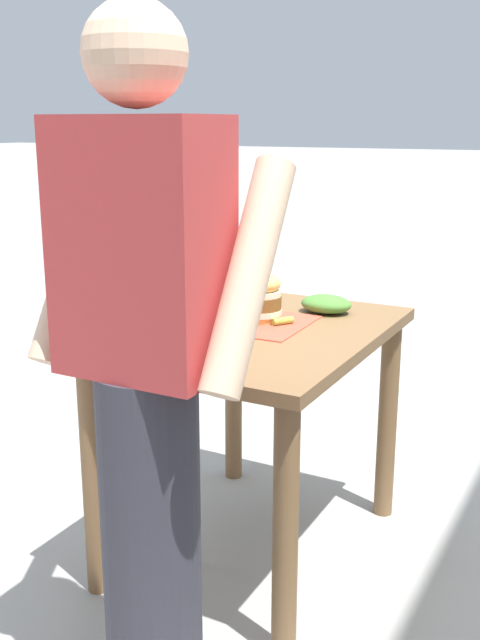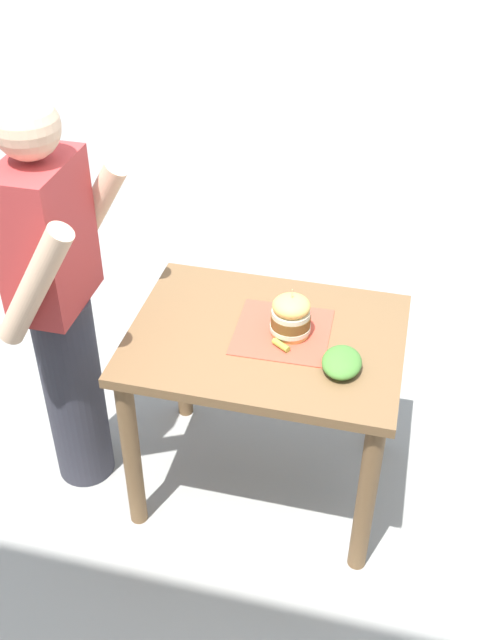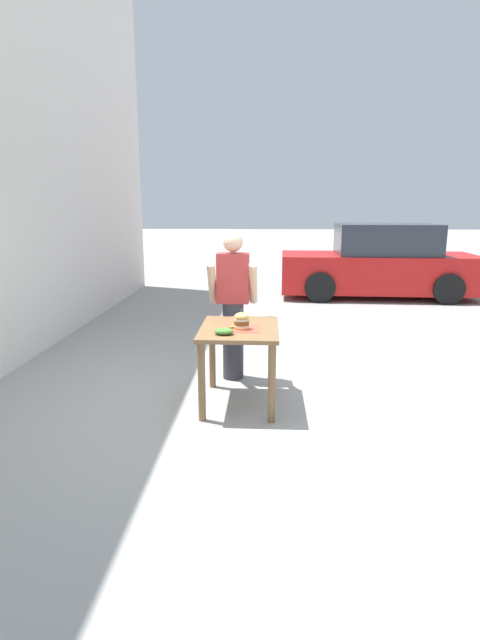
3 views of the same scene
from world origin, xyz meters
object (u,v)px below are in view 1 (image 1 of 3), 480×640
(pickle_spear, at_px, (283,321))
(side_salad, at_px, (326,304))
(sandwich, at_px, (260,297))
(diner_across_table, at_px, (147,377))
(patio_table, at_px, (254,371))

(pickle_spear, xyz_separation_m, side_salad, (-0.06, -0.23, 0.02))
(sandwich, xyz_separation_m, diner_across_table, (-0.14, 0.85, 0.00))
(sandwich, relative_size, side_salad, 1.10)
(side_salad, distance_m, diner_across_table, 1.06)
(patio_table, relative_size, diner_across_table, 0.60)
(pickle_spear, relative_size, diner_across_table, 0.04)
(patio_table, distance_m, side_salad, 0.37)
(sandwich, xyz_separation_m, side_salad, (-0.15, -0.21, -0.05))
(side_salad, bearing_deg, diner_across_table, 89.36)
(patio_table, bearing_deg, pickle_spear, -134.17)
(sandwich, distance_m, side_salad, 0.27)
(pickle_spear, relative_size, side_salad, 0.40)
(sandwich, bearing_deg, pickle_spear, 170.49)
(sandwich, bearing_deg, diner_across_table, 99.48)
(pickle_spear, height_order, diner_across_table, diner_across_table)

